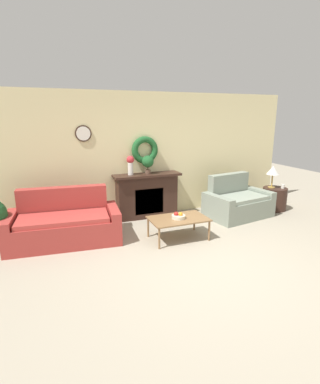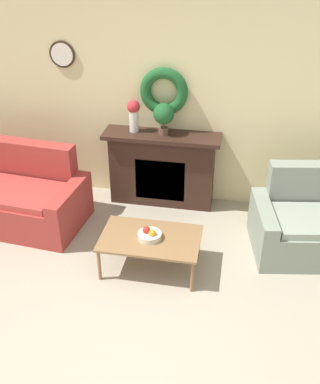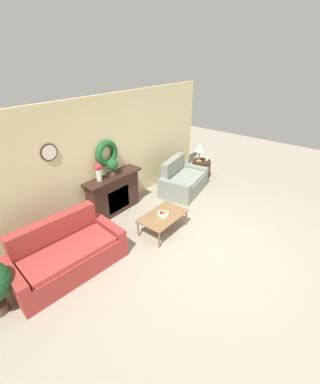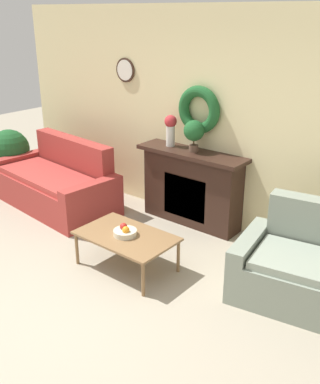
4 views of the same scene
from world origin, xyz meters
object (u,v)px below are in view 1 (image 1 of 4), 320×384
object	(u,v)px
fireplace	(147,195)
fruit_bowl	(178,216)
table_lamp	(273,171)
mug	(283,186)
loveseat_right	(237,203)
vase_on_mantel_left	(130,164)
coffee_table	(178,220)
potted_plant_on_mantel	(148,162)
side_table_by_loveseat	(274,199)
couch_left	(64,224)

from	to	relation	value
fireplace	fruit_bowl	xyz separation A→B (m)	(0.12, -1.39, -0.06)
table_lamp	mug	bearing A→B (deg)	-38.16
loveseat_right	vase_on_mantel_left	distance (m)	2.52
coffee_table	potted_plant_on_mantel	size ratio (longest dim) A/B	2.64
potted_plant_on_mantel	mug	bearing A→B (deg)	-12.41
side_table_by_loveseat	mug	size ratio (longest dim) A/B	5.76
couch_left	coffee_table	distance (m)	2.04
mug	vase_on_mantel_left	world-z (taller)	vase_on_mantel_left
fruit_bowl	mug	world-z (taller)	mug
fireplace	potted_plant_on_mantel	bearing A→B (deg)	-34.53
side_table_by_loveseat	vase_on_mantel_left	xyz separation A→B (m)	(-3.38, 0.61, 0.95)
fireplace	fruit_bowl	bearing A→B (deg)	-84.99
coffee_table	side_table_by_loveseat	xyz separation A→B (m)	(2.89, 0.77, -0.10)
side_table_by_loveseat	table_lamp	bearing A→B (deg)	141.34
couch_left	side_table_by_loveseat	world-z (taller)	couch_left
table_lamp	vase_on_mantel_left	size ratio (longest dim) A/B	1.29
fruit_bowl	loveseat_right	bearing A→B (deg)	21.71
fireplace	table_lamp	bearing A→B (deg)	-10.51
fireplace	vase_on_mantel_left	bearing A→B (deg)	179.09
fireplace	side_table_by_loveseat	distance (m)	3.09
table_lamp	potted_plant_on_mantel	size ratio (longest dim) A/B	1.32
couch_left	loveseat_right	size ratio (longest dim) A/B	1.30
coffee_table	potted_plant_on_mantel	xyz separation A→B (m)	(-0.11, 1.36, 0.87)
fruit_bowl	vase_on_mantel_left	xyz separation A→B (m)	(-0.48, 1.40, 0.78)
vase_on_mantel_left	potted_plant_on_mantel	distance (m)	0.38
mug	loveseat_right	bearing A→B (deg)	179.17
side_table_by_loveseat	mug	world-z (taller)	mug
mug	potted_plant_on_mantel	world-z (taller)	potted_plant_on_mantel
side_table_by_loveseat	potted_plant_on_mantel	size ratio (longest dim) A/B	1.42
loveseat_right	mug	xyz separation A→B (m)	(1.25, -0.02, 0.27)
fruit_bowl	table_lamp	xyz separation A→B (m)	(2.83, 0.84, 0.50)
fireplace	side_table_by_loveseat	xyz separation A→B (m)	(3.02, -0.60, -0.23)
couch_left	coffee_table	xyz separation A→B (m)	(1.94, -0.64, 0.05)
table_lamp	fruit_bowl	bearing A→B (deg)	-163.42
table_lamp	vase_on_mantel_left	bearing A→B (deg)	170.51
fireplace	loveseat_right	distance (m)	2.02
mug	coffee_table	bearing A→B (deg)	-167.38
coffee_table	vase_on_mantel_left	world-z (taller)	vase_on_mantel_left
couch_left	vase_on_mantel_left	bearing A→B (deg)	32.42
fireplace	couch_left	size ratio (longest dim) A/B	0.74
loveseat_right	coffee_table	world-z (taller)	loveseat_right
coffee_table	potted_plant_on_mantel	bearing A→B (deg)	94.47
coffee_table	mug	world-z (taller)	mug
table_lamp	mug	distance (m)	0.43
side_table_by_loveseat	mug	xyz separation A→B (m)	(0.13, -0.10, 0.32)
couch_left	vase_on_mantel_left	size ratio (longest dim) A/B	4.94
couch_left	potted_plant_on_mantel	distance (m)	2.17
couch_left	mug	distance (m)	4.97
couch_left	potted_plant_on_mantel	bearing A→B (deg)	26.87
loveseat_right	table_lamp	bearing A→B (deg)	-2.06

